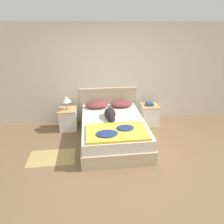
{
  "coord_description": "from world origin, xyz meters",
  "views": [
    {
      "loc": [
        -0.58,
        -2.95,
        2.49
      ],
      "look_at": [
        -0.07,
        1.22,
        0.63
      ],
      "focal_mm": 32.0,
      "sensor_mm": 36.0,
      "label": 1
    }
  ],
  "objects_px": {
    "nightstand_left": "(68,119)",
    "bed": "(113,130)",
    "pillow_right": "(122,104)",
    "dog": "(110,114)",
    "nightstand_right": "(149,115)",
    "book_stack": "(150,104)",
    "pillow_left": "(97,105)",
    "table_lamp": "(66,100)"
  },
  "relations": [
    {
      "from": "bed",
      "to": "table_lamp",
      "type": "relative_size",
      "value": 5.93
    },
    {
      "from": "pillow_right",
      "to": "table_lamp",
      "type": "xyz_separation_m",
      "value": [
        -1.38,
        -0.09,
        0.21
      ]
    },
    {
      "from": "dog",
      "to": "table_lamp",
      "type": "relative_size",
      "value": 1.95
    },
    {
      "from": "nightstand_left",
      "to": "pillow_left",
      "type": "bearing_deg",
      "value": 4.99
    },
    {
      "from": "nightstand_left",
      "to": "pillow_right",
      "type": "distance_m",
      "value": 1.42
    },
    {
      "from": "bed",
      "to": "nightstand_right",
      "type": "height_order",
      "value": "nightstand_right"
    },
    {
      "from": "nightstand_right",
      "to": "book_stack",
      "type": "height_order",
      "value": "book_stack"
    },
    {
      "from": "nightstand_right",
      "to": "dog",
      "type": "relative_size",
      "value": 0.81
    },
    {
      "from": "nightstand_left",
      "to": "pillow_left",
      "type": "height_order",
      "value": "pillow_left"
    },
    {
      "from": "nightstand_right",
      "to": "table_lamp",
      "type": "relative_size",
      "value": 1.59
    },
    {
      "from": "pillow_right",
      "to": "nightstand_right",
      "type": "bearing_deg",
      "value": -4.99
    },
    {
      "from": "pillow_right",
      "to": "dog",
      "type": "relative_size",
      "value": 0.87
    },
    {
      "from": "nightstand_left",
      "to": "table_lamp",
      "type": "height_order",
      "value": "table_lamp"
    },
    {
      "from": "nightstand_left",
      "to": "bed",
      "type": "bearing_deg",
      "value": -33.48
    },
    {
      "from": "pillow_left",
      "to": "pillow_right",
      "type": "xyz_separation_m",
      "value": [
        0.64,
        0.0,
        0.0
      ]
    },
    {
      "from": "nightstand_left",
      "to": "pillow_left",
      "type": "relative_size",
      "value": 0.94
    },
    {
      "from": "nightstand_right",
      "to": "table_lamp",
      "type": "bearing_deg",
      "value": -179.4
    },
    {
      "from": "book_stack",
      "to": "table_lamp",
      "type": "distance_m",
      "value": 2.14
    },
    {
      "from": "nightstand_right",
      "to": "pillow_right",
      "type": "relative_size",
      "value": 0.94
    },
    {
      "from": "nightstand_left",
      "to": "book_stack",
      "type": "bearing_deg",
      "value": 0.44
    },
    {
      "from": "pillow_right",
      "to": "dog",
      "type": "xyz_separation_m",
      "value": [
        -0.37,
        -0.67,
        0.03
      ]
    },
    {
      "from": "pillow_left",
      "to": "pillow_right",
      "type": "bearing_deg",
      "value": 0.0
    },
    {
      "from": "book_stack",
      "to": "nightstand_right",
      "type": "bearing_deg",
      "value": -76.67
    },
    {
      "from": "nightstand_left",
      "to": "nightstand_right",
      "type": "xyz_separation_m",
      "value": [
        2.13,
        0.0,
        0.0
      ]
    },
    {
      "from": "bed",
      "to": "nightstand_left",
      "type": "bearing_deg",
      "value": 146.52
    },
    {
      "from": "bed",
      "to": "pillow_left",
      "type": "relative_size",
      "value": 3.51
    },
    {
      "from": "book_stack",
      "to": "pillow_right",
      "type": "bearing_deg",
      "value": 176.26
    },
    {
      "from": "nightstand_left",
      "to": "book_stack",
      "type": "relative_size",
      "value": 2.31
    },
    {
      "from": "pillow_right",
      "to": "book_stack",
      "type": "distance_m",
      "value": 0.74
    },
    {
      "from": "nightstand_right",
      "to": "pillow_left",
      "type": "xyz_separation_m",
      "value": [
        -1.38,
        0.06,
        0.33
      ]
    },
    {
      "from": "pillow_right",
      "to": "table_lamp",
      "type": "height_order",
      "value": "table_lamp"
    },
    {
      "from": "pillow_left",
      "to": "table_lamp",
      "type": "xyz_separation_m",
      "value": [
        -0.74,
        -0.09,
        0.21
      ]
    },
    {
      "from": "nightstand_left",
      "to": "dog",
      "type": "xyz_separation_m",
      "value": [
        1.01,
        -0.61,
        0.35
      ]
    },
    {
      "from": "pillow_right",
      "to": "pillow_left",
      "type": "bearing_deg",
      "value": 180.0
    },
    {
      "from": "dog",
      "to": "book_stack",
      "type": "bearing_deg",
      "value": 29.29
    },
    {
      "from": "nightstand_left",
      "to": "pillow_right",
      "type": "relative_size",
      "value": 0.94
    },
    {
      "from": "nightstand_left",
      "to": "table_lamp",
      "type": "relative_size",
      "value": 1.59
    },
    {
      "from": "nightstand_right",
      "to": "book_stack",
      "type": "relative_size",
      "value": 2.31
    },
    {
      "from": "nightstand_left",
      "to": "dog",
      "type": "distance_m",
      "value": 1.23
    },
    {
      "from": "bed",
      "to": "book_stack",
      "type": "relative_size",
      "value": 8.63
    },
    {
      "from": "dog",
      "to": "table_lamp",
      "type": "bearing_deg",
      "value": 149.92
    },
    {
      "from": "table_lamp",
      "to": "bed",
      "type": "bearing_deg",
      "value": -32.64
    }
  ]
}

